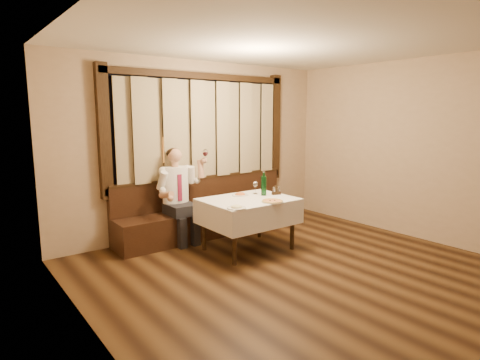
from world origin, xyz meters
TOP-DOWN VIEW (x-y plane):
  - room at (-0.00, 0.97)m, footprint 5.01×6.01m
  - banquette at (0.00, 2.72)m, footprint 3.20×0.61m
  - dining_table at (0.00, 1.70)m, footprint 1.27×0.97m
  - pizza at (0.12, 1.32)m, footprint 0.30×0.30m
  - pasta_red at (0.04, 1.95)m, footprint 0.25×0.25m
  - pasta_cream at (-0.50, 1.32)m, footprint 0.24×0.24m
  - green_bottle at (0.32, 1.75)m, footprint 0.08×0.08m
  - table_wine_glass at (0.31, 1.92)m, footprint 0.07×0.07m
  - cruet_caddy at (0.52, 1.68)m, footprint 0.14×0.10m
  - seated_man at (-0.62, 2.63)m, footprint 0.80×0.60m

SIDE VIEW (x-z plane):
  - banquette at x=0.00m, z-range -0.16..0.78m
  - dining_table at x=0.00m, z-range 0.27..1.03m
  - pizza at x=0.12m, z-range 0.75..0.79m
  - pasta_cream at x=-0.50m, z-range 0.75..0.83m
  - pasta_red at x=0.04m, z-range 0.75..0.83m
  - cruet_caddy at x=0.52m, z-range 0.74..0.87m
  - seated_man at x=-0.62m, z-range 0.11..1.56m
  - table_wine_glass at x=0.31m, z-range 0.80..0.99m
  - green_bottle at x=0.32m, z-range 0.73..1.09m
  - room at x=0.00m, z-range 0.09..2.91m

